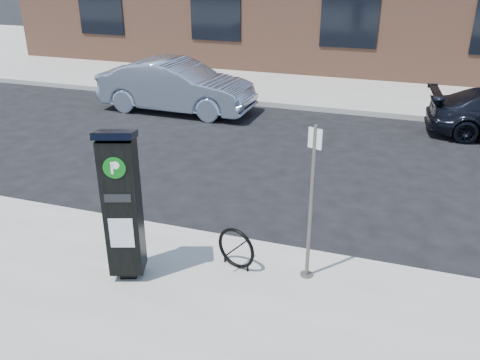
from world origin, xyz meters
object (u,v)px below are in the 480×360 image
at_px(car_silver, 176,86).
at_px(sign_pole, 311,206).
at_px(parking_kiosk, 122,204).
at_px(bike_rack, 236,248).

bearing_deg(car_silver, sign_pole, -142.22).
bearing_deg(car_silver, parking_kiosk, -158.22).
distance_m(sign_pole, car_silver, 9.17).
height_order(parking_kiosk, sign_pole, sign_pole).
xyz_separation_m(parking_kiosk, sign_pole, (2.40, 0.79, -0.01)).
height_order(bike_rack, car_silver, car_silver).
bearing_deg(parking_kiosk, sign_pole, -0.53).
relative_size(bike_rack, car_silver, 0.14).
distance_m(sign_pole, bike_rack, 1.31).
bearing_deg(bike_rack, sign_pole, 23.77).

